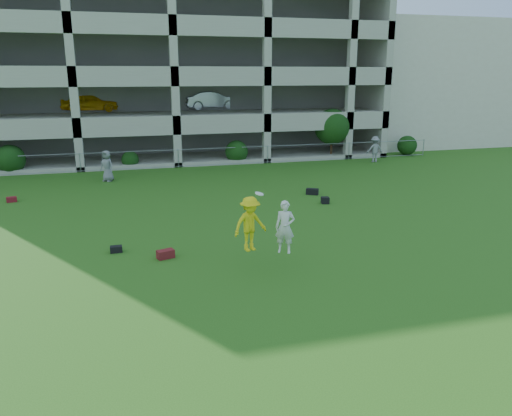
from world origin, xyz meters
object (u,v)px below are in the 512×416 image
object	(u,v)px
stucco_building	(419,83)
bystander_c	(107,166)
frisbee_contest	(258,225)
bystander_f	(375,149)
parking_garage	(162,72)
crate_d	(325,200)

from	to	relation	value
stucco_building	bystander_c	xyz separation A→B (m)	(-27.35, -12.16, -4.13)
frisbee_contest	bystander_f	bearing A→B (deg)	51.89
bystander_f	parking_garage	bearing A→B (deg)	-30.87
stucco_building	parking_garage	xyz separation A→B (m)	(-23.00, -0.30, 1.01)
bystander_c	frisbee_contest	distance (m)	15.47
bystander_c	parking_garage	world-z (taller)	parking_garage
stucco_building	bystander_f	size ratio (longest dim) A/B	9.13
stucco_building	bystander_c	world-z (taller)	stucco_building
bystander_f	frisbee_contest	bearing A→B (deg)	58.71
bystander_c	frisbee_contest	world-z (taller)	frisbee_contest
crate_d	parking_garage	size ratio (longest dim) A/B	0.01
stucco_building	crate_d	xyz separation A→B (m)	(-17.51, -20.07, -4.85)
parking_garage	stucco_building	bearing A→B (deg)	0.75
bystander_c	bystander_f	distance (m)	17.63
bystander_f	crate_d	xyz separation A→B (m)	(-7.70, -9.57, -0.73)
bystander_f	crate_d	size ratio (longest dim) A/B	5.01
bystander_f	parking_garage	size ratio (longest dim) A/B	0.06
frisbee_contest	crate_d	bearing A→B (deg)	52.91
crate_d	parking_garage	xyz separation A→B (m)	(-5.49, 19.77, 5.86)
crate_d	frisbee_contest	size ratio (longest dim) A/B	0.18
crate_d	bystander_f	bearing A→B (deg)	51.18
bystander_f	crate_d	world-z (taller)	bystander_f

